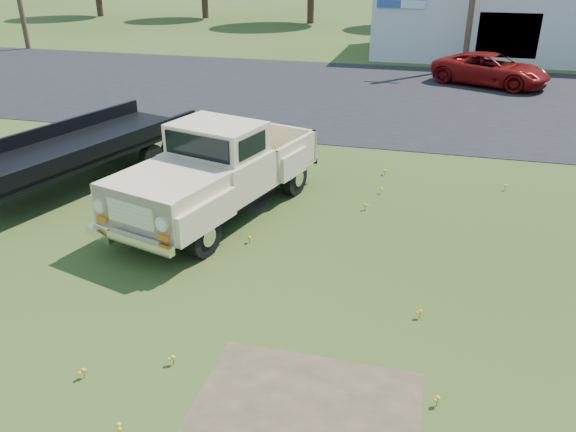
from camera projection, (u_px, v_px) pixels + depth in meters
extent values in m
plane|color=#2F4817|center=(265.00, 276.00, 10.53)|extent=(140.00, 140.00, 0.00)
cube|color=black|center=(368.00, 95.00, 23.63)|extent=(90.00, 14.00, 0.02)
cube|color=#473B26|center=(308.00, 404.00, 7.56)|extent=(3.00, 2.00, 0.01)
cube|color=#473B26|center=(229.00, 195.00, 14.05)|extent=(2.20, 1.60, 0.01)
cube|color=silver|center=(503.00, 19.00, 31.88)|extent=(14.00, 8.00, 4.00)
cube|color=black|center=(508.00, 35.00, 28.60)|extent=(3.00, 0.10, 2.20)
cube|color=white|center=(401.00, 0.00, 29.09)|extent=(2.50, 0.08, 0.80)
cylinder|color=#3B271A|center=(436.00, 1.00, 44.64)|extent=(0.56, 0.56, 3.78)
cylinder|color=#3B271A|center=(575.00, 8.00, 41.11)|extent=(0.56, 0.56, 3.42)
imported|color=maroon|center=(491.00, 70.00, 25.07)|extent=(5.52, 4.12, 1.39)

